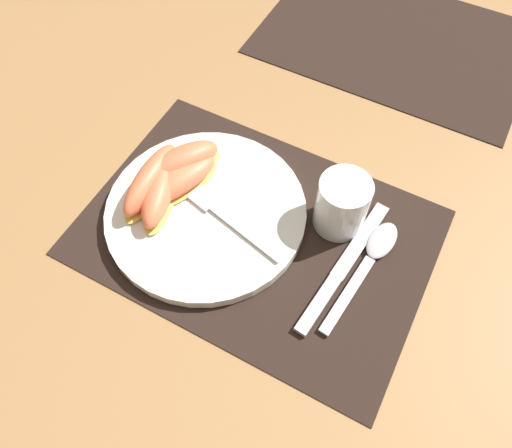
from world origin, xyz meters
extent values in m
plane|color=#A37547|center=(0.00, 0.00, 0.00)|extent=(3.00, 3.00, 0.00)
cube|color=black|center=(0.00, 0.00, 0.00)|extent=(0.46, 0.32, 0.00)
cube|color=black|center=(0.03, 0.47, 0.00)|extent=(0.46, 0.32, 0.00)
cylinder|color=white|center=(-0.07, -0.01, 0.01)|extent=(0.28, 0.28, 0.02)
cylinder|color=silver|center=(0.09, 0.07, 0.05)|extent=(0.07, 0.07, 0.08)
cylinder|color=orange|center=(0.09, 0.07, 0.03)|extent=(0.06, 0.06, 0.05)
cube|color=#BCBCC1|center=(0.12, -0.06, 0.01)|extent=(0.03, 0.09, 0.01)
cube|color=#BCBCC1|center=(0.13, 0.05, 0.01)|extent=(0.03, 0.13, 0.01)
cube|color=#BCBCC1|center=(0.15, -0.03, 0.01)|extent=(0.03, 0.12, 0.01)
ellipsoid|color=#BCBCC1|center=(0.16, 0.06, 0.01)|extent=(0.04, 0.07, 0.01)
cube|color=#BCBCC1|center=(-0.01, -0.02, 0.02)|extent=(0.12, 0.04, 0.00)
cube|color=#BCBCC1|center=(-0.10, 0.01, 0.02)|extent=(0.08, 0.04, 0.00)
ellipsoid|color=#F7C656|center=(-0.13, 0.03, 0.02)|extent=(0.10, 0.13, 0.01)
ellipsoid|color=#F2754C|center=(-0.13, 0.03, 0.04)|extent=(0.10, 0.12, 0.04)
ellipsoid|color=#F7C656|center=(-0.13, 0.01, 0.02)|extent=(0.10, 0.14, 0.01)
ellipsoid|color=#F2754C|center=(-0.13, 0.01, 0.04)|extent=(0.09, 0.13, 0.03)
ellipsoid|color=#F7C656|center=(-0.16, -0.01, 0.02)|extent=(0.05, 0.14, 0.01)
ellipsoid|color=#F2754C|center=(-0.16, -0.01, 0.04)|extent=(0.05, 0.13, 0.04)
ellipsoid|color=#F7C656|center=(-0.14, -0.02, 0.02)|extent=(0.08, 0.13, 0.01)
ellipsoid|color=#F2754C|center=(-0.14, -0.02, 0.04)|extent=(0.08, 0.13, 0.04)
camera|label=1|loc=(0.16, -0.30, 0.59)|focal=35.00mm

